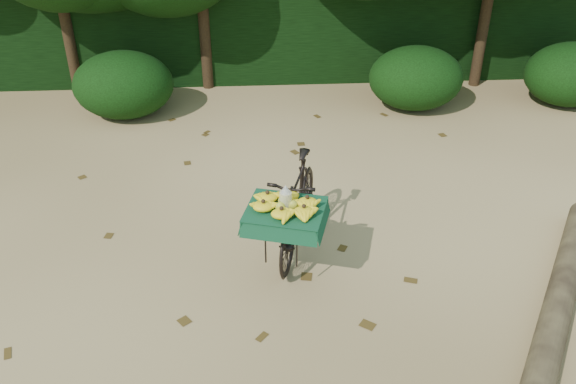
{
  "coord_description": "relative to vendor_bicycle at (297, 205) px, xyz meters",
  "views": [
    {
      "loc": [
        -1.05,
        -4.56,
        3.95
      ],
      "look_at": [
        -0.74,
        0.46,
        0.85
      ],
      "focal_mm": 38.0,
      "sensor_mm": 36.0,
      "label": 1
    }
  ],
  "objects": [
    {
      "name": "leaf_litter",
      "position": [
        0.62,
        -0.09,
        -0.51
      ],
      "size": [
        7.0,
        7.3,
        0.01
      ],
      "primitive_type": null,
      "color": "#453212",
      "rests_on": "ground"
    },
    {
      "name": "bush_clumps",
      "position": [
        1.12,
        3.56,
        -0.07
      ],
      "size": [
        8.8,
        1.7,
        0.9
      ],
      "primitive_type": null,
      "color": "black",
      "rests_on": "ground"
    },
    {
      "name": "ground",
      "position": [
        0.62,
        -0.74,
        -0.52
      ],
      "size": [
        80.0,
        80.0,
        0.0
      ],
      "primitive_type": "plane",
      "color": "tan",
      "rests_on": "ground"
    },
    {
      "name": "hedge_backdrop",
      "position": [
        0.62,
        5.56,
        0.38
      ],
      "size": [
        26.0,
        1.8,
        1.8
      ],
      "primitive_type": "cube",
      "color": "black",
      "rests_on": "ground"
    },
    {
      "name": "vendor_bicycle",
      "position": [
        0.0,
        0.0,
        0.0
      ],
      "size": [
        1.05,
        1.83,
        1.01
      ],
      "rotation": [
        0.0,
        0.0,
        -0.28
      ],
      "color": "black",
      "rests_on": "ground"
    },
    {
      "name": "fallen_log",
      "position": [
        2.29,
        -1.28,
        -0.39
      ],
      "size": [
        2.18,
        3.21,
        0.26
      ],
      "primitive_type": "cylinder",
      "rotation": [
        1.57,
        0.0,
        -0.57
      ],
      "color": "brown",
      "rests_on": "ground"
    }
  ]
}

